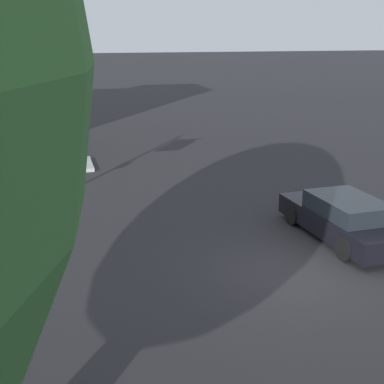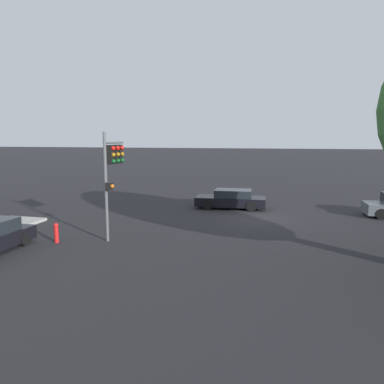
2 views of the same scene
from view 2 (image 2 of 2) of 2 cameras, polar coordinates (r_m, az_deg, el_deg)
ground_plane at (r=23.20m, az=9.23°, el=-3.74°), size 300.00×300.00×0.00m
traffic_signal at (r=17.98m, az=-11.97°, el=4.35°), size 0.55×1.95×5.05m
crossing_car_0 at (r=25.63m, az=5.98°, el=-1.11°), size 4.78×2.10×1.29m
fire_hydrant at (r=18.33m, az=-19.98°, el=-5.79°), size 0.22×0.22×0.92m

